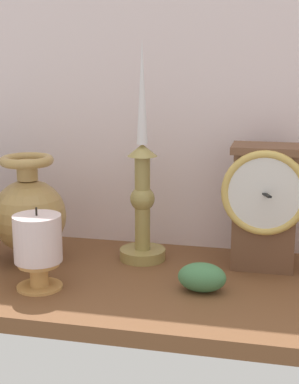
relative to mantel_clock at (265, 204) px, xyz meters
The scene contains 7 objects.
ground_plane 20.82cm from the mantel_clock, 147.98° to the right, with size 100.00×36.00×2.40cm, color brown.
back_wall 27.71cm from the mantel_clock, 146.65° to the left, with size 120.00×2.00×65.00cm, color silver.
mantel_clock is the anchor object (origin of this frame).
candlestick_tall_left 20.24cm from the mantel_clock, behind, with size 7.88×7.88×36.88cm.
brass_vase_bulbous 39.14cm from the mantel_clock, behind, with size 12.42×12.42×18.09cm.
pillar_candle_front 36.48cm from the mantel_clock, 153.17° to the right, with size 7.18×7.18×12.54cm.
ivy_sprig 17.03cm from the mantel_clock, 124.54° to the right, with size 7.21×5.05×4.34cm.
Camera 1 is at (16.91, -84.44, 34.36)cm, focal length 54.93 mm.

